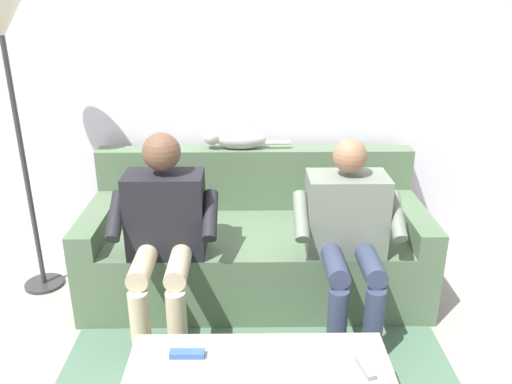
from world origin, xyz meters
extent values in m
plane|color=gray|center=(0.00, 0.60, 0.00)|extent=(8.00, 8.00, 0.00)
cube|color=silver|center=(0.00, -0.60, 1.26)|extent=(4.11, 0.06, 2.53)
cube|color=#516B4C|center=(0.00, 0.00, 0.21)|extent=(1.73, 0.69, 0.42)
cube|color=#516B4C|center=(0.00, -0.42, 0.41)|extent=(2.02, 0.15, 0.82)
cube|color=#516B4C|center=(-0.94, 0.00, 0.28)|extent=(0.15, 0.69, 0.56)
cube|color=#516B4C|center=(0.94, 0.00, 0.28)|extent=(0.15, 0.69, 0.56)
cube|color=slate|center=(-0.48, 0.21, 0.64)|extent=(0.42, 0.26, 0.44)
sphere|color=#936B4C|center=(-0.48, 0.21, 0.97)|extent=(0.18, 0.18, 0.18)
cylinder|color=#333D56|center=(-0.57, 0.42, 0.47)|extent=(0.11, 0.41, 0.11)
cylinder|color=#333D56|center=(-0.39, 0.42, 0.47)|extent=(0.11, 0.41, 0.11)
cylinder|color=#333D56|center=(-0.57, 0.63, 0.21)|extent=(0.10, 0.10, 0.42)
cylinder|color=#333D56|center=(-0.39, 0.63, 0.21)|extent=(0.10, 0.10, 0.42)
cylinder|color=slate|center=(-0.73, 0.29, 0.66)|extent=(0.08, 0.27, 0.22)
cylinder|color=slate|center=(-0.23, 0.29, 0.66)|extent=(0.08, 0.27, 0.22)
cube|color=black|center=(0.48, 0.23, 0.65)|extent=(0.41, 0.23, 0.46)
sphere|color=brown|center=(0.48, 0.23, 1.00)|extent=(0.20, 0.20, 0.20)
cylinder|color=#C6B793|center=(0.39, 0.43, 0.47)|extent=(0.11, 0.41, 0.11)
cylinder|color=#C6B793|center=(0.57, 0.43, 0.47)|extent=(0.11, 0.41, 0.11)
cylinder|color=#C6B793|center=(0.39, 0.64, 0.21)|extent=(0.10, 0.10, 0.42)
cylinder|color=#C6B793|center=(0.57, 0.64, 0.21)|extent=(0.10, 0.10, 0.42)
cylinder|color=black|center=(0.24, 0.31, 0.68)|extent=(0.08, 0.27, 0.22)
cylinder|color=black|center=(0.73, 0.31, 0.68)|extent=(0.08, 0.27, 0.22)
ellipsoid|color=silver|center=(0.09, -0.42, 0.88)|extent=(0.32, 0.13, 0.13)
sphere|color=silver|center=(0.27, -0.42, 0.90)|extent=(0.11, 0.11, 0.11)
cone|color=silver|center=(0.27, -0.45, 0.95)|extent=(0.04, 0.04, 0.03)
cone|color=silver|center=(0.27, -0.39, 0.95)|extent=(0.04, 0.04, 0.03)
cylinder|color=silver|center=(-0.13, -0.42, 0.86)|extent=(0.18, 0.03, 0.03)
cube|color=white|center=(0.02, 1.18, 0.37)|extent=(0.10, 0.12, 0.02)
cube|color=gray|center=(-0.42, 1.12, 0.37)|extent=(0.06, 0.12, 0.02)
cube|color=#3860B7|center=(0.29, 1.03, 0.37)|extent=(0.14, 0.04, 0.02)
cylinder|color=#2D2D2D|center=(1.35, -0.13, 0.01)|extent=(0.24, 0.24, 0.02)
cylinder|color=#333333|center=(1.35, -0.13, 0.80)|extent=(0.03, 0.03, 1.60)
camera|label=1|loc=(0.03, 2.76, 1.77)|focal=36.33mm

